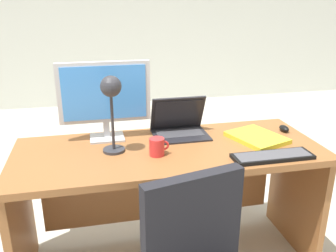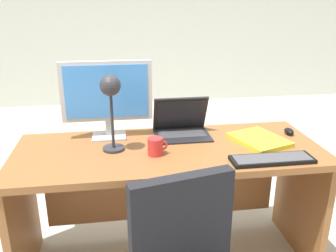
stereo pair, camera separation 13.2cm
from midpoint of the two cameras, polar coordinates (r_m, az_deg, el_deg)
name	(u,v)px [view 2 (the right image)]	position (r m, az deg, el deg)	size (l,w,h in m)	color
ground	(147,159)	(3.69, -2.34, -5.26)	(12.00, 12.00, 0.00)	#B7B2A3
back_wall	(131,9)	(5.53, -5.15, 18.02)	(10.00, 0.10, 2.80)	silver
desk	(168,179)	(2.16, 1.71, -8.38)	(1.72, 0.69, 0.76)	brown
monitor	(107,94)	(2.12, -7.93, 5.03)	(0.53, 0.16, 0.46)	#B7BABF
laptop	(181,123)	(2.22, 3.78, 0.50)	(0.33, 0.26, 0.23)	black
keyboard	(272,159)	(1.96, 18.02, -5.07)	(0.43, 0.13, 0.02)	black
mouse	(289,131)	(2.36, 20.13, -0.82)	(0.05, 0.09, 0.04)	black
desk_lamp	(111,96)	(1.89, -7.09, 4.70)	(0.12, 0.14, 0.43)	#2D2D33
book	(259,140)	(2.19, 15.92, -2.15)	(0.34, 0.38, 0.03)	yellow
coffee_mug	(156,146)	(1.92, -0.02, -3.29)	(0.11, 0.08, 0.10)	red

